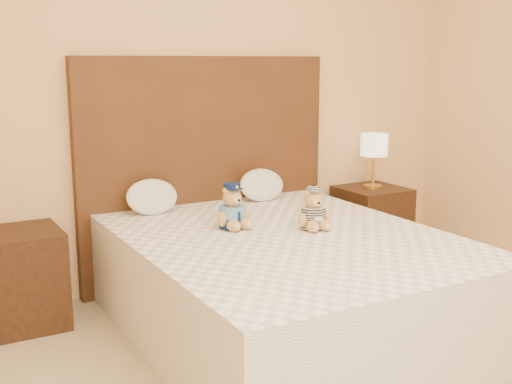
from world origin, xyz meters
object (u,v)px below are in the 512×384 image
nightstand_left (21,279)px  nightstand_right (371,224)px  teddy_police (232,206)px  pillow_right (262,183)px  pillow_left (152,195)px  bed (286,284)px  teddy_prisoner (313,209)px  lamp (374,148)px

nightstand_left → nightstand_right: 2.50m
teddy_police → pillow_right: teddy_police is taller
nightstand_left → pillow_left: size_ratio=1.69×
nightstand_right → pillow_left: size_ratio=1.69×
nightstand_left → teddy_police: size_ratio=2.19×
bed → nightstand_right: (1.25, 0.80, -0.00)m
nightstand_left → teddy_police: teddy_police is taller
teddy_police → teddy_prisoner: teddy_police is taller
lamp → pillow_left: (-1.70, 0.03, -0.18)m
bed → teddy_prisoner: (0.20, 0.04, 0.39)m
nightstand_left → teddy_police: 1.25m
lamp → pillow_right: lamp is taller
lamp → pillow_left: lamp is taller
nightstand_right → lamp: size_ratio=1.38×
nightstand_left → teddy_prisoner: (1.45, -0.76, 0.39)m
lamp → nightstand_right: bearing=0.0°
teddy_police → pillow_left: bearing=108.8°
bed → teddy_prisoner: teddy_prisoner is taller
nightstand_left → teddy_prisoner: teddy_prisoner is taller
teddy_prisoner → pillow_left: 1.02m
teddy_police → pillow_right: bearing=40.2°
nightstand_left → nightstand_right: bearing=0.0°
lamp → teddy_police: bearing=-160.1°
nightstand_right → lamp: bearing=180.0°
teddy_prisoner → pillow_right: 0.80m
lamp → teddy_prisoner: 1.31m
nightstand_left → pillow_left: (0.80, 0.03, 0.39)m
bed → teddy_police: bearing=123.5°
lamp → teddy_prisoner: size_ratio=1.75×
bed → pillow_right: size_ratio=6.16×
nightstand_left → teddy_prisoner: 1.68m
bed → lamp: (1.25, 0.80, 0.57)m
lamp → pillow_right: 0.95m
bed → teddy_prisoner: size_ratio=8.74×
lamp → teddy_police: (-1.43, -0.52, -0.17)m
teddy_police → pillow_left: size_ratio=0.77×
bed → lamp: size_ratio=5.00×
bed → nightstand_left: bearing=147.4°
nightstand_left → nightstand_right: (2.50, 0.00, 0.00)m
bed → nightstand_left: 1.48m
teddy_prisoner → pillow_left: bearing=136.0°
teddy_police → teddy_prisoner: bearing=-38.9°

